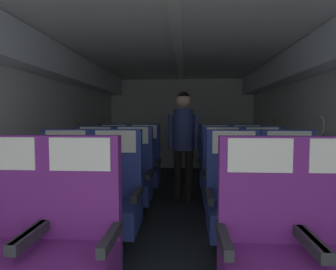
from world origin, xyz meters
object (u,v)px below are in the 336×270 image
seat_a_left_aisle (76,246)px  seat_b_right_aisle (291,205)px  seat_c_right_window (223,181)px  seat_b_left_aisle (114,201)px  seat_c_left_aisle (132,180)px  seat_b_right_window (235,204)px  seat_c_right_aisle (263,182)px  seat_b_left_window (63,200)px  seat_d_right_window (215,168)px  seat_d_left_window (113,167)px  seat_c_left_window (94,179)px  seat_d_right_aisle (247,168)px  seat_a_right_window (262,250)px  flight_attendant (183,135)px  seat_d_left_aisle (144,167)px

seat_a_left_aisle → seat_b_right_aisle: (1.53, 0.85, 0.00)m
seat_a_left_aisle → seat_c_right_window: bearing=57.7°
seat_b_left_aisle → seat_c_left_aisle: (0.00, 0.83, 0.00)m
seat_b_right_window → seat_c_right_aisle: bearing=61.1°
seat_b_left_window → seat_d_right_window: size_ratio=1.00×
seat_b_right_window → seat_d_left_window: size_ratio=1.00×
seat_b_left_aisle → seat_c_right_aisle: (1.53, 0.84, 0.00)m
seat_b_left_window → seat_c_left_aisle: same height
seat_b_right_aisle → seat_c_left_window: size_ratio=1.00×
seat_b_right_window → seat_c_right_window: (0.02, 0.84, 0.00)m
seat_b_left_window → seat_d_left_window: same height
seat_b_right_window → seat_d_right_aisle: 1.75m
seat_a_left_aisle → seat_c_right_aisle: same height
seat_a_left_aisle → seat_c_left_aisle: size_ratio=1.00×
seat_a_left_aisle → seat_c_right_aisle: bearing=48.2°
seat_a_left_aisle → seat_c_right_window: size_ratio=1.00×
seat_c_right_aisle → seat_d_left_window: 2.16m
seat_a_left_aisle → seat_b_right_aisle: size_ratio=1.00×
seat_a_right_window → seat_d_right_window: bearing=89.9°
seat_c_left_aisle → flight_attendant: size_ratio=0.70×
seat_a_left_aisle → seat_a_right_window: bearing=1.0°
seat_b_left_window → seat_d_right_window: same height
seat_c_left_window → seat_c_right_window: (1.53, -0.02, 0.00)m
seat_a_right_window → seat_c_right_aisle: same height
seat_b_right_aisle → seat_d_left_window: same height
seat_a_left_aisle → seat_d_left_aisle: bearing=89.7°
seat_b_left_window → seat_c_right_aisle: same height
seat_d_right_aisle → flight_attendant: flight_attendant is taller
seat_b_left_aisle → seat_d_left_aisle: size_ratio=1.00×
seat_c_right_window → seat_d_right_aisle: 0.97m
seat_d_left_window → seat_b_right_aisle: bearing=-40.8°
seat_c_right_aisle → seat_d_right_window: bearing=118.7°
seat_d_left_window → flight_attendant: flight_attendant is taller
seat_c_left_window → seat_b_right_aisle: bearing=-23.3°
seat_a_right_window → seat_c_right_window: bearing=89.8°
seat_a_left_aisle → seat_a_right_window: 1.06m
seat_c_left_window → seat_c_left_aisle: 0.46m
seat_c_right_aisle → seat_c_right_window: bearing=-176.9°
seat_b_left_window → flight_attendant: bearing=55.7°
seat_d_right_aisle → seat_b_right_aisle: bearing=-90.1°
seat_a_right_window → seat_b_right_window: (-0.01, 0.83, 0.00)m
seat_d_right_window → seat_c_left_window: bearing=-150.9°
seat_d_right_window → flight_attendant: bearing=-163.6°
seat_b_left_window → seat_b_right_aisle: 1.99m
seat_d_left_window → seat_d_left_aisle: bearing=-2.5°
seat_b_right_window → seat_d_right_window: 1.71m
seat_b_left_window → seat_b_right_aisle: bearing=-0.2°
seat_b_right_aisle → seat_a_right_window: bearing=-119.1°
seat_a_left_aisle → seat_b_left_aisle: same height
seat_c_right_window → seat_d_left_window: (-1.52, 0.87, 0.00)m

